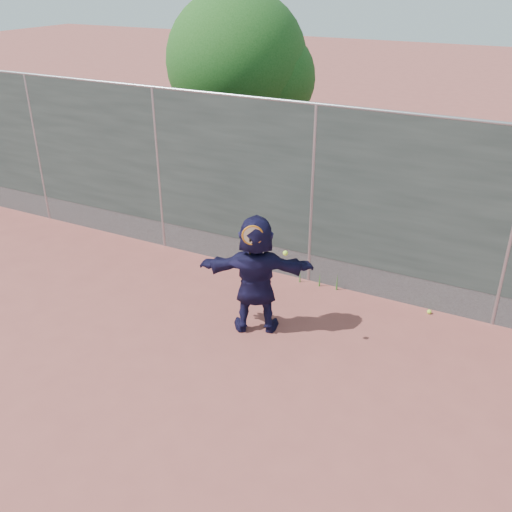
% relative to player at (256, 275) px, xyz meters
% --- Properties ---
extents(ground, '(80.00, 80.00, 0.00)m').
position_rel_player_xyz_m(ground, '(0.15, -1.79, -0.90)').
color(ground, '#9E4C42').
rests_on(ground, ground).
extents(player, '(1.73, 1.17, 1.79)m').
position_rel_player_xyz_m(player, '(0.00, 0.00, 0.00)').
color(player, '#151334').
rests_on(player, ground).
extents(ball_ground, '(0.07, 0.07, 0.07)m').
position_rel_player_xyz_m(ball_ground, '(2.23, 1.56, -0.86)').
color(ball_ground, '#C2FC38').
rests_on(ball_ground, ground).
extents(fence, '(20.00, 0.06, 3.03)m').
position_rel_player_xyz_m(fence, '(0.15, 1.71, 0.69)').
color(fence, '#38423D').
rests_on(fence, ground).
extents(swing_action, '(0.66, 0.17, 0.51)m').
position_rel_player_xyz_m(swing_action, '(0.10, -0.20, 0.68)').
color(swing_action, '#C96F12').
rests_on(swing_action, ground).
extents(tree_left, '(3.15, 3.00, 4.53)m').
position_rel_player_xyz_m(tree_left, '(-2.70, 4.76, 2.04)').
color(tree_left, '#382314').
rests_on(tree_left, ground).
extents(weed_clump, '(0.68, 0.07, 0.30)m').
position_rel_player_xyz_m(weed_clump, '(0.44, 1.59, -0.76)').
color(weed_clump, '#387226').
rests_on(weed_clump, ground).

